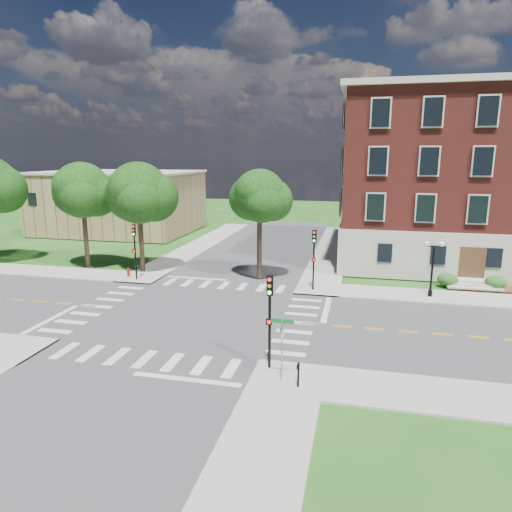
% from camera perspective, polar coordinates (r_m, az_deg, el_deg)
% --- Properties ---
extents(ground, '(160.00, 160.00, 0.00)m').
position_cam_1_polar(ground, '(31.59, -7.90, -7.23)').
color(ground, '#205016').
rests_on(ground, ground).
extents(road_ew, '(90.00, 12.00, 0.01)m').
position_cam_1_polar(road_ew, '(31.59, -7.90, -7.22)').
color(road_ew, '#3D3D3F').
rests_on(road_ew, ground).
extents(road_ns, '(12.00, 90.00, 0.01)m').
position_cam_1_polar(road_ns, '(31.59, -7.90, -7.22)').
color(road_ns, '#3D3D3F').
rests_on(road_ns, ground).
extents(sidewalk_ne, '(34.00, 34.00, 0.12)m').
position_cam_1_polar(sidewalk_ne, '(44.60, 18.49, -1.82)').
color(sidewalk_ne, '#9E9B93').
rests_on(sidewalk_ne, ground).
extents(sidewalk_nw, '(34.00, 34.00, 0.12)m').
position_cam_1_polar(sidewalk_nw, '(51.52, -17.89, 0.09)').
color(sidewalk_nw, '#9E9B93').
rests_on(sidewalk_nw, ground).
extents(crosswalk_east, '(2.20, 10.20, 0.02)m').
position_cam_1_polar(crosswalk_east, '(29.90, 5.25, -8.32)').
color(crosswalk_east, silver).
rests_on(crosswalk_east, ground).
extents(stop_bar_east, '(0.40, 5.50, 0.00)m').
position_cam_1_polar(stop_bar_east, '(32.56, 8.79, -6.65)').
color(stop_bar_east, silver).
rests_on(stop_bar_east, ground).
extents(main_building, '(30.60, 22.40, 16.50)m').
position_cam_1_polar(main_building, '(51.47, 28.17, 8.54)').
color(main_building, '#AFA89A').
rests_on(main_building, ground).
extents(secondary_building, '(20.40, 15.40, 8.30)m').
position_cam_1_polar(secondary_building, '(66.70, -16.65, 6.55)').
color(secondary_building, '#937451').
rests_on(secondary_building, ground).
extents(tree_b, '(5.21, 5.21, 9.89)m').
position_cam_1_polar(tree_b, '(45.73, -20.93, 7.66)').
color(tree_b, '#312418').
rests_on(tree_b, ground).
extents(tree_c, '(5.55, 5.55, 9.94)m').
position_cam_1_polar(tree_c, '(42.57, -14.45, 7.61)').
color(tree_c, '#312418').
rests_on(tree_c, ground).
extents(tree_d, '(4.45, 4.45, 9.38)m').
position_cam_1_polar(tree_d, '(38.50, 0.44, 7.48)').
color(tree_d, '#312418').
rests_on(tree_d, ground).
extents(traffic_signal_se, '(0.37, 0.43, 4.80)m').
position_cam_1_polar(traffic_signal_se, '(22.54, 1.72, -6.72)').
color(traffic_signal_se, black).
rests_on(traffic_signal_se, ground).
extents(traffic_signal_ne, '(0.38, 0.45, 4.80)m').
position_cam_1_polar(traffic_signal_ne, '(35.98, 7.25, 0.51)').
color(traffic_signal_ne, black).
rests_on(traffic_signal_ne, ground).
extents(traffic_signal_nw, '(0.37, 0.43, 4.80)m').
position_cam_1_polar(traffic_signal_nw, '(40.02, -14.94, 1.40)').
color(traffic_signal_nw, black).
rests_on(traffic_signal_nw, ground).
extents(twin_lamp_west, '(1.36, 0.36, 4.23)m').
position_cam_1_polar(twin_lamp_west, '(36.58, 21.19, -1.12)').
color(twin_lamp_west, black).
rests_on(twin_lamp_west, ground).
extents(street_sign_pole, '(1.10, 1.10, 3.10)m').
position_cam_1_polar(street_sign_pole, '(21.56, 3.29, -10.15)').
color(street_sign_pole, gray).
rests_on(street_sign_pole, ground).
extents(push_button_post, '(0.14, 0.21, 1.20)m').
position_cam_1_polar(push_button_post, '(21.72, 5.31, -14.41)').
color(push_button_post, black).
rests_on(push_button_post, ground).
extents(fire_hydrant, '(0.35, 0.35, 0.75)m').
position_cam_1_polar(fire_hydrant, '(41.85, -15.67, -1.98)').
color(fire_hydrant, '#A7190C').
rests_on(fire_hydrant, ground).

